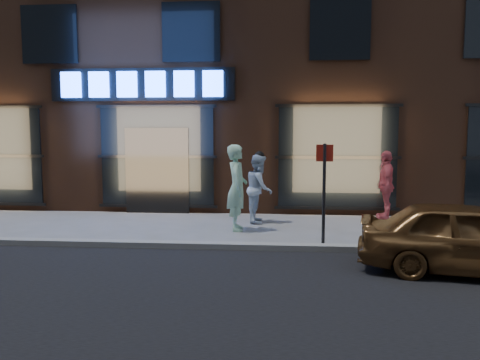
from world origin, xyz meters
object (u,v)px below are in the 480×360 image
at_px(man_bowtie, 237,188).
at_px(passerby, 386,185).
at_px(gold_sedan, 470,238).
at_px(sign_post, 324,185).
at_px(man_cap, 259,188).

relative_size(man_bowtie, passerby, 1.11).
xyz_separation_m(gold_sedan, sign_post, (-2.19, 1.56, 0.65)).
bearing_deg(man_cap, man_bowtie, 155.51).
height_order(man_bowtie, man_cap, man_bowtie).
relative_size(man_cap, gold_sedan, 0.49).
relative_size(man_cap, passerby, 0.96).
bearing_deg(man_bowtie, gold_sedan, -133.83).
xyz_separation_m(man_cap, sign_post, (1.37, -2.55, 0.38)).
height_order(man_bowtie, sign_post, sign_post).
bearing_deg(sign_post, man_cap, 121.53).
bearing_deg(man_bowtie, sign_post, -135.89).
bearing_deg(sign_post, man_bowtie, 143.91).
height_order(gold_sedan, sign_post, sign_post).
bearing_deg(gold_sedan, passerby, 14.30).
xyz_separation_m(man_cap, gold_sedan, (3.57, -4.11, -0.27)).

